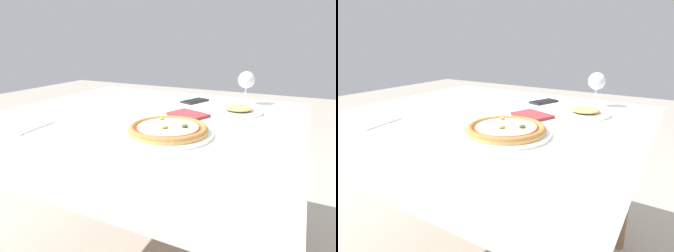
# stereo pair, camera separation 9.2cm
# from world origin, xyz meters

# --- Properties ---
(dining_table) EXTENTS (1.23, 1.20, 0.75)m
(dining_table) POSITION_xyz_m (0.00, 0.00, 0.67)
(dining_table) COLOR #997047
(dining_table) RESTS_ON ground_plane
(pizza_plate) EXTENTS (0.30, 0.30, 0.04)m
(pizza_plate) POSITION_xyz_m (0.20, -0.13, 0.77)
(pizza_plate) COLOR white
(pizza_plate) RESTS_ON dining_table
(fork) EXTENTS (0.05, 0.17, 0.00)m
(fork) POSITION_xyz_m (-0.26, -0.28, 0.75)
(fork) COLOR silver
(fork) RESTS_ON dining_table
(wine_glass_far_left) EXTENTS (0.08, 0.08, 0.16)m
(wine_glass_far_left) POSITION_xyz_m (0.33, 0.45, 0.87)
(wine_glass_far_left) COLOR silver
(wine_glass_far_left) RESTS_ON dining_table
(cell_phone) EXTENTS (0.12, 0.16, 0.01)m
(cell_phone) POSITION_xyz_m (0.09, 0.39, 0.76)
(cell_phone) COLOR #232328
(cell_phone) RESTS_ON dining_table
(side_plate) EXTENTS (0.21, 0.21, 0.03)m
(side_plate) POSITION_xyz_m (0.34, 0.27, 0.76)
(side_plate) COLOR white
(side_plate) RESTS_ON dining_table
(napkin_folded) EXTENTS (0.18, 0.16, 0.01)m
(napkin_folded) POSITION_xyz_m (0.16, 0.12, 0.76)
(napkin_folded) COLOR #933338
(napkin_folded) RESTS_ON dining_table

